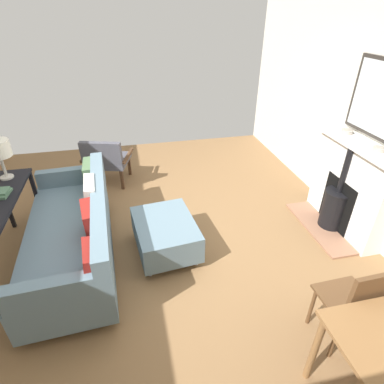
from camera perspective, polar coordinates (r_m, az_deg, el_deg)
ground_plane at (r=3.80m, az=-6.50°, el=-9.42°), size 5.10×6.27×0.01m
wall_left at (r=4.14m, az=30.60°, el=11.13°), size 0.12×6.27×2.66m
fireplace at (r=4.20m, az=26.64°, el=0.14°), size 0.59×1.26×1.13m
mantel_bowl_near at (r=4.20m, az=26.61°, el=9.96°), size 0.14×0.14×0.05m
mantel_bowl_far at (r=3.83m, az=31.17°, el=6.81°), size 0.13×0.13×0.04m
sofa at (r=3.56m, az=-20.59°, el=-7.09°), size 0.97×2.10×0.85m
ottoman at (r=3.54m, az=-4.92°, el=-7.60°), size 0.73×0.90×0.40m
armchair_accent at (r=4.94m, az=-15.51°, el=5.93°), size 0.80×0.72×0.77m
dining_chair_near_fireplace at (r=2.80m, az=27.98°, el=-17.35°), size 0.41×0.41×0.89m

